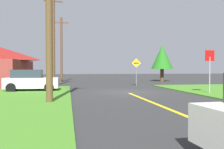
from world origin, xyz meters
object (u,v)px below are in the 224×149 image
parked_car_near_building (31,81)px  utility_pole_near (49,4)px  stop_sign (210,64)px  utility_pole_far (61,49)px  direction_sign (136,69)px  oak_tree_left (162,57)px  utility_pole_mid (53,39)px

parked_car_near_building → utility_pole_near: size_ratio=0.41×
stop_sign → utility_pole_far: (-10.12, 18.14, 2.23)m
direction_sign → oak_tree_left: 10.19m
parked_car_near_building → utility_pole_mid: (1.36, 5.52, 3.75)m
utility_pole_far → oak_tree_left: (13.17, -1.45, -1.08)m
utility_pole_mid → direction_sign: size_ratio=3.32×
parked_car_near_building → utility_pole_near: 8.27m
stop_sign → utility_pole_far: 20.89m
stop_sign → utility_pole_mid: (-10.67, 9.64, 2.52)m
stop_sign → utility_pole_near: (-10.19, -2.87, 2.79)m
utility_pole_far → direction_sign: bearing=-52.7°
utility_pole_mid → direction_sign: utility_pole_mid is taller
parked_car_near_building → oak_tree_left: 19.78m
stop_sign → utility_pole_near: bearing=6.5°
parked_car_near_building → direction_sign: bearing=25.7°
oak_tree_left → parked_car_near_building: bearing=-140.2°
stop_sign → utility_pole_near: 10.95m
direction_sign → oak_tree_left: size_ratio=0.56×
parked_car_near_building → utility_pole_near: (1.84, -6.98, 4.02)m
utility_pole_far → parked_car_near_building: bearing=-97.8°
oak_tree_left → stop_sign: bearing=-100.3°
stop_sign → oak_tree_left: 17.01m
parked_car_near_building → oak_tree_left: size_ratio=0.80×
direction_sign → utility_pole_near: bearing=-123.4°
utility_pole_near → direction_sign: 13.91m
stop_sign → direction_sign: bearing=-81.2°
stop_sign → direction_sign: 8.89m
stop_sign → utility_pole_near: utility_pole_near is taller
parked_car_near_building → utility_pole_near: bearing=-74.5°
oak_tree_left → utility_pole_mid: bearing=-152.8°
stop_sign → utility_pole_far: bearing=-70.0°
parked_car_near_building → utility_pole_mid: 6.81m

